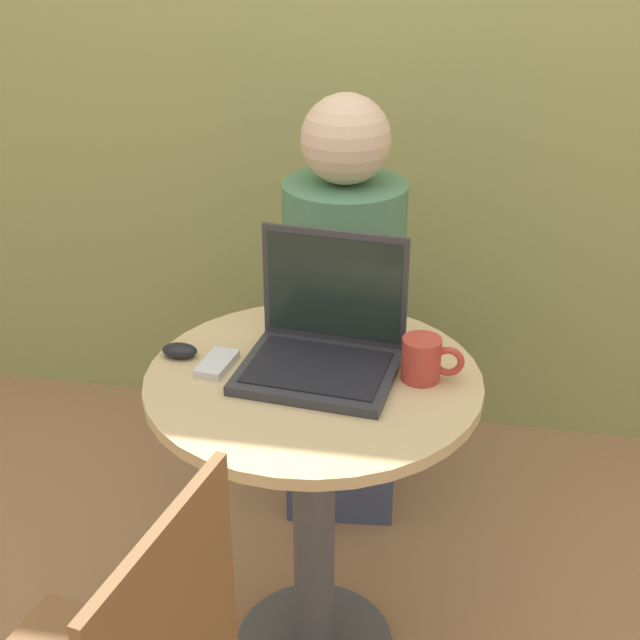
{
  "coord_description": "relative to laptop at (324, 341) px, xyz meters",
  "views": [
    {
      "loc": [
        0.29,
        -1.49,
        1.64
      ],
      "look_at": [
        0.0,
        0.05,
        0.84
      ],
      "focal_mm": 50.0,
      "sensor_mm": 36.0,
      "label": 1
    }
  ],
  "objects": [
    {
      "name": "back_wall",
      "position": [
        -0.01,
        1.01,
        0.51
      ],
      "size": [
        7.0,
        0.05,
        2.6
      ],
      "color": "#939956",
      "rests_on": "ground_plane"
    },
    {
      "name": "laptop",
      "position": [
        0.0,
        0.0,
        0.0
      ],
      "size": [
        0.33,
        0.27,
        0.26
      ],
      "color": "#2D2D33",
      "rests_on": "round_table"
    },
    {
      "name": "round_table",
      "position": [
        -0.01,
        -0.04,
        -0.27
      ],
      "size": [
        0.67,
        0.67,
        0.74
      ],
      "color": "#4C4C51",
      "rests_on": "ground_plane"
    },
    {
      "name": "cell_phone",
      "position": [
        -0.21,
        -0.05,
        -0.05
      ],
      "size": [
        0.07,
        0.11,
        0.02
      ],
      "color": "silver",
      "rests_on": "round_table"
    },
    {
      "name": "person_seated",
      "position": [
        -0.04,
        0.56,
        -0.3
      ],
      "size": [
        0.34,
        0.49,
        1.17
      ],
      "color": "#3D4766",
      "rests_on": "ground_plane"
    },
    {
      "name": "computer_mouse",
      "position": [
        -0.3,
        -0.02,
        -0.04
      ],
      "size": [
        0.07,
        0.05,
        0.03
      ],
      "color": "black",
      "rests_on": "round_table"
    },
    {
      "name": "coffee_cup",
      "position": [
        0.2,
        -0.01,
        -0.01
      ],
      "size": [
        0.12,
        0.08,
        0.09
      ],
      "color": "#B2382D",
      "rests_on": "round_table"
    }
  ]
}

